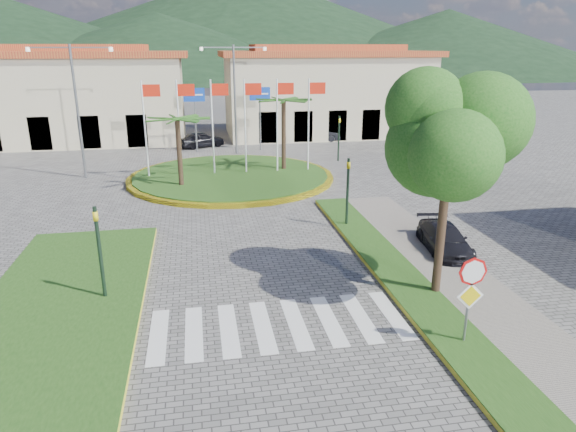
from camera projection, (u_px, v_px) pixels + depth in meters
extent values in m
plane|color=#5C5957|center=(304.00, 416.00, 11.43)|extent=(160.00, 160.00, 0.00)
cube|color=gray|center=(500.00, 339.00, 14.29)|extent=(4.00, 28.00, 0.15)
cube|color=#1F4714|center=(460.00, 343.00, 14.08)|extent=(1.60, 28.00, 0.18)
cube|color=#1F4714|center=(59.00, 309.00, 15.92)|extent=(5.00, 14.00, 0.18)
cube|color=silver|center=(276.00, 325.00, 15.17)|extent=(8.00, 3.00, 0.01)
cylinder|color=yellow|center=(231.00, 177.00, 31.96)|extent=(12.70, 12.70, 0.24)
cylinder|color=#1F4714|center=(231.00, 177.00, 31.95)|extent=(12.00, 12.00, 0.30)
cylinder|color=black|center=(180.00, 155.00, 28.98)|extent=(0.28, 0.28, 4.05)
cylinder|color=black|center=(284.00, 137.00, 32.78)|extent=(0.28, 0.28, 4.68)
cylinder|color=silver|center=(145.00, 132.00, 30.68)|extent=(0.10, 0.10, 6.00)
cube|color=red|center=(151.00, 91.00, 30.02)|extent=(1.00, 0.03, 0.70)
cylinder|color=silver|center=(179.00, 131.00, 31.01)|extent=(0.10, 0.10, 6.00)
cube|color=red|center=(186.00, 90.00, 30.36)|extent=(1.00, 0.03, 0.70)
cylinder|color=silver|center=(213.00, 130.00, 31.35)|extent=(0.10, 0.10, 6.00)
cube|color=red|center=(220.00, 90.00, 30.69)|extent=(1.00, 0.03, 0.70)
cylinder|color=silver|center=(245.00, 129.00, 31.69)|extent=(0.10, 0.10, 6.00)
cube|color=red|center=(253.00, 89.00, 31.03)|extent=(1.00, 0.03, 0.70)
cylinder|color=silver|center=(277.00, 128.00, 32.02)|extent=(0.10, 0.10, 6.00)
cube|color=red|center=(286.00, 89.00, 31.37)|extent=(1.00, 0.03, 0.70)
cylinder|color=silver|center=(308.00, 127.00, 32.36)|extent=(0.10, 0.10, 6.00)
cube|color=red|center=(318.00, 88.00, 31.70)|extent=(1.00, 0.03, 0.70)
cylinder|color=slate|center=(468.00, 305.00, 13.73)|extent=(0.07, 0.07, 2.50)
cylinder|color=red|center=(473.00, 272.00, 13.37)|extent=(0.80, 0.03, 0.80)
cube|color=yellow|center=(470.00, 296.00, 13.58)|extent=(0.78, 0.03, 0.78)
cylinder|color=black|center=(441.00, 233.00, 16.34)|extent=(0.28, 0.28, 4.40)
ellipsoid|color=#185115|center=(450.00, 139.00, 15.40)|extent=(3.60, 3.60, 3.20)
cylinder|color=black|center=(100.00, 255.00, 16.13)|extent=(0.12, 0.12, 3.20)
imported|color=yellow|center=(97.00, 225.00, 15.82)|extent=(0.15, 0.18, 0.90)
cylinder|color=black|center=(347.00, 194.00, 22.90)|extent=(0.12, 0.12, 3.20)
imported|color=yellow|center=(348.00, 172.00, 22.59)|extent=(0.15, 0.18, 0.90)
cylinder|color=black|center=(339.00, 139.00, 36.58)|extent=(0.12, 0.12, 3.20)
imported|color=yellow|center=(339.00, 125.00, 36.26)|extent=(0.18, 0.15, 0.90)
cylinder|color=slate|center=(195.00, 119.00, 39.25)|extent=(0.12, 0.12, 5.20)
cube|color=#103CB3|center=(194.00, 95.00, 38.63)|extent=(1.60, 0.05, 1.00)
cylinder|color=slate|center=(260.00, 117.00, 40.09)|extent=(0.12, 0.12, 5.20)
cube|color=#103CB3|center=(260.00, 94.00, 39.47)|extent=(1.60, 0.05, 1.00)
cylinder|color=slate|center=(235.00, 101.00, 38.38)|extent=(0.16, 0.16, 8.00)
cube|color=slate|center=(217.00, 47.00, 36.99)|extent=(2.40, 0.08, 0.08)
cube|color=slate|center=(250.00, 47.00, 37.40)|extent=(2.40, 0.08, 0.08)
cylinder|color=slate|center=(78.00, 113.00, 31.09)|extent=(0.16, 0.16, 8.00)
cube|color=slate|center=(48.00, 47.00, 29.70)|extent=(2.40, 0.08, 0.08)
cube|color=slate|center=(91.00, 47.00, 30.10)|extent=(2.40, 0.08, 0.08)
cube|color=beige|center=(51.00, 101.00, 43.49)|extent=(22.00, 9.00, 7.00)
cube|color=#9F311E|center=(44.00, 54.00, 42.32)|extent=(23.32, 9.54, 0.50)
cube|color=#9F311E|center=(43.00, 48.00, 42.16)|extent=(16.50, 4.95, 0.60)
cube|color=beige|center=(325.00, 96.00, 47.53)|extent=(18.00, 9.00, 7.00)
cube|color=#9F311E|center=(326.00, 54.00, 46.36)|extent=(19.08, 9.54, 0.50)
cube|color=#9F311E|center=(326.00, 48.00, 46.20)|extent=(13.50, 4.95, 0.60)
cone|color=black|center=(245.00, 23.00, 158.79)|extent=(180.00, 180.00, 30.00)
cone|color=black|center=(446.00, 43.00, 146.56)|extent=(120.00, 120.00, 18.00)
cone|color=black|center=(159.00, 46.00, 128.74)|extent=(110.00, 110.00, 16.00)
imported|color=silver|center=(73.00, 138.00, 43.23)|extent=(4.15, 2.65, 1.06)
imported|color=black|center=(201.00, 140.00, 41.89)|extent=(4.02, 2.86, 1.27)
imported|color=black|center=(318.00, 134.00, 44.63)|extent=(3.81, 1.58, 1.23)
imported|color=black|center=(444.00, 239.00, 20.42)|extent=(2.03, 3.92, 1.09)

